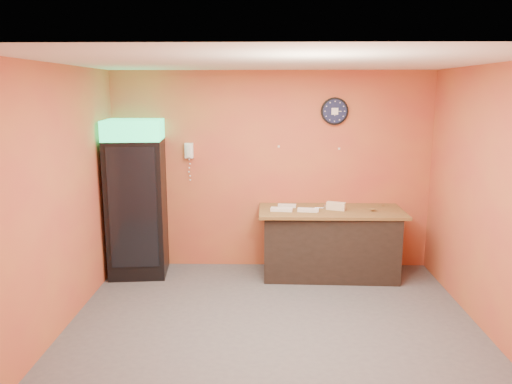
{
  "coord_description": "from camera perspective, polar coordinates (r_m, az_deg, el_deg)",
  "views": [
    {
      "loc": [
        -0.09,
        -5.01,
        2.52
      ],
      "look_at": [
        -0.19,
        0.6,
        1.38
      ],
      "focal_mm": 35.0,
      "sensor_mm": 36.0,
      "label": 1
    }
  ],
  "objects": [
    {
      "name": "wrapped_sandwich_right",
      "position": [
        6.94,
        3.56,
        -1.57
      ],
      "size": [
        0.26,
        0.12,
        0.04
      ],
      "primitive_type": "cube",
      "rotation": [
        0.0,
        0.0,
        -0.09
      ],
      "color": "silver",
      "rests_on": "butcher_paper"
    },
    {
      "name": "wall_phone",
      "position": [
        7.09,
        -7.66,
        4.71
      ],
      "size": [
        0.12,
        0.1,
        0.21
      ],
      "color": "white",
      "rests_on": "back_wall"
    },
    {
      "name": "butcher_paper",
      "position": [
        6.87,
        8.56,
        -2.14
      ],
      "size": [
        1.95,
        0.89,
        0.04
      ],
      "primitive_type": "cube",
      "rotation": [
        0.0,
        0.0,
        0.0
      ],
      "color": "brown",
      "rests_on": "prep_counter"
    },
    {
      "name": "kitchen_tool",
      "position": [
        6.88,
        7.94,
        -1.67
      ],
      "size": [
        0.06,
        0.06,
        0.06
      ],
      "primitive_type": "cylinder",
      "color": "silver",
      "rests_on": "butcher_paper"
    },
    {
      "name": "wrapped_sandwich_left",
      "position": [
        6.71,
        2.95,
        -2.0
      ],
      "size": [
        0.31,
        0.16,
        0.04
      ],
      "primitive_type": "cube",
      "rotation": [
        0.0,
        0.0,
        -0.15
      ],
      "color": "silver",
      "rests_on": "butcher_paper"
    },
    {
      "name": "right_wall",
      "position": [
        5.64,
        25.53,
        -1.1
      ],
      "size": [
        0.02,
        4.0,
        2.8
      ],
      "primitive_type": "cube",
      "color": "#BE6D35",
      "rests_on": "floor"
    },
    {
      "name": "left_wall",
      "position": [
        5.57,
        -21.77,
        -0.93
      ],
      "size": [
        0.02,
        4.0,
        2.8
      ],
      "primitive_type": "cube",
      "color": "#BE6D35",
      "rests_on": "floor"
    },
    {
      "name": "ceiling",
      "position": [
        5.02,
        2.15,
        14.68
      ],
      "size": [
        4.5,
        4.0,
        0.02
      ],
      "primitive_type": "cube",
      "color": "white",
      "rests_on": "back_wall"
    },
    {
      "name": "wall_clock",
      "position": [
        7.05,
        8.97,
        9.11
      ],
      "size": [
        0.38,
        0.06,
        0.38
      ],
      "color": "black",
      "rests_on": "back_wall"
    },
    {
      "name": "wrapped_sandwich_mid",
      "position": [
        6.7,
        5.98,
        -2.06
      ],
      "size": [
        0.29,
        0.15,
        0.04
      ],
      "primitive_type": "cube",
      "rotation": [
        0.0,
        0.0,
        -0.13
      ],
      "color": "silver",
      "rests_on": "butcher_paper"
    },
    {
      "name": "back_wall",
      "position": [
        7.1,
        1.78,
        2.42
      ],
      "size": [
        4.5,
        0.02,
        2.8
      ],
      "primitive_type": "cube",
      "color": "#BE6D35",
      "rests_on": "floor"
    },
    {
      "name": "floor",
      "position": [
        5.61,
        1.93,
        -15.19
      ],
      "size": [
        4.5,
        4.5,
        0.0
      ],
      "primitive_type": "plane",
      "color": "#47474C",
      "rests_on": "ground"
    },
    {
      "name": "beverage_cooler",
      "position": [
        7.0,
        -13.55,
        -0.97
      ],
      "size": [
        0.82,
        0.83,
        2.14
      ],
      "rotation": [
        0.0,
        0.0,
        0.1
      ],
      "color": "black",
      "rests_on": "floor"
    },
    {
      "name": "sub_roll_stack",
      "position": [
        6.83,
        9.12,
        -1.6
      ],
      "size": [
        0.27,
        0.17,
        0.11
      ],
      "rotation": [
        0.0,
        0.0,
        -0.38
      ],
      "color": "#F5DFBE",
      "rests_on": "butcher_paper"
    },
    {
      "name": "prep_counter",
      "position": [
        6.99,
        8.45,
        -5.87
      ],
      "size": [
        1.82,
        0.85,
        0.9
      ],
      "primitive_type": "cube",
      "rotation": [
        0.0,
        0.0,
        -0.03
      ],
      "color": "black",
      "rests_on": "floor"
    }
  ]
}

